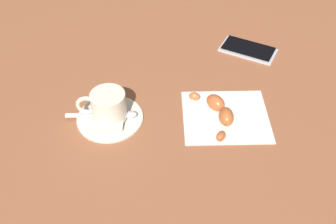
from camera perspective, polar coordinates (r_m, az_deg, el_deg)
ground_plane at (r=0.80m, az=0.02°, el=0.04°), size 1.80×1.80×0.00m
saucer at (r=0.79m, az=-8.41°, el=-0.77°), size 0.13×0.13×0.01m
espresso_cup at (r=0.77m, az=-8.75°, el=0.95°), size 0.10×0.07×0.06m
teaspoon at (r=0.78m, az=-8.02°, el=-0.39°), size 0.14×0.02×0.01m
sugar_packet at (r=0.76m, az=-9.13°, el=-1.96°), size 0.07×0.03×0.01m
napkin at (r=0.80m, az=8.35°, el=-0.57°), size 0.18×0.16×0.00m
croissant at (r=0.78m, az=7.36°, el=0.33°), size 0.08×0.14×0.03m
cell_phone at (r=0.98m, az=11.55°, el=8.90°), size 0.15×0.12×0.01m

